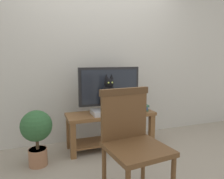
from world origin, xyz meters
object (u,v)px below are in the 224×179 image
at_px(wooden_chair, 132,136).
at_px(book_stack, 140,108).
at_px(potted_plant, 37,131).
at_px(tv, 109,88).
at_px(tv_stand, 111,124).
at_px(cat, 108,97).
at_px(media_box, 108,112).

bearing_deg(wooden_chair, book_stack, 59.03).
bearing_deg(book_stack, potted_plant, -173.94).
bearing_deg(tv, potted_plant, -165.59).
relative_size(tv_stand, potted_plant, 1.84).
bearing_deg(book_stack, cat, -178.23).
height_order(wooden_chair, potted_plant, wooden_chair).
relative_size(book_stack, potted_plant, 0.36).
height_order(cat, wooden_chair, cat).
relative_size(media_box, book_stack, 1.85).
relative_size(cat, potted_plant, 0.74).
xyz_separation_m(media_box, potted_plant, (-0.92, -0.15, -0.12)).
xyz_separation_m(tv_stand, media_box, (-0.06, -0.05, 0.19)).
distance_m(cat, wooden_chair, 1.05).
bearing_deg(wooden_chair, tv, 80.21).
bearing_deg(tv_stand, cat, -132.60).
bearing_deg(tv, cat, -116.41).
bearing_deg(cat, wooden_chair, -97.73).
distance_m(media_box, book_stack, 0.49).
bearing_deg(cat, tv_stand, 47.40).
height_order(tv_stand, book_stack, book_stack).
height_order(book_stack, potted_plant, potted_plant).
height_order(tv_stand, potted_plant, potted_plant).
height_order(tv, media_box, tv).
bearing_deg(media_box, book_stack, 0.07).
xyz_separation_m(tv, potted_plant, (-0.98, -0.25, -0.42)).
bearing_deg(book_stack, tv, 166.70).
height_order(tv, cat, tv).
relative_size(media_box, cat, 0.90).
bearing_deg(tv, wooden_chair, -99.79).
relative_size(cat, book_stack, 2.06).
distance_m(tv_stand, potted_plant, 1.00).
bearing_deg(potted_plant, tv_stand, 11.42).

